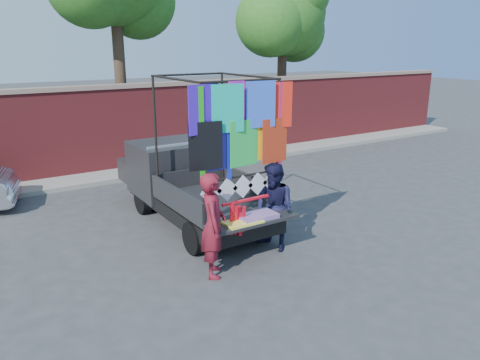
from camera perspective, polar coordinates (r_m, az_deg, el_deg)
ground at (r=8.70m, az=-1.73°, el=-9.31°), size 90.00×90.00×0.00m
brick_wall at (r=14.52m, az=-16.20°, el=6.00°), size 30.00×0.45×2.61m
curb at (r=14.14m, az=-14.97°, el=0.56°), size 30.00×1.20×0.12m
tree_right at (r=18.84m, az=5.50°, el=19.24°), size 4.20×3.30×6.62m
pickup_truck at (r=10.56m, az=-7.02°, el=-0.07°), size 2.01×5.05×3.18m
woman at (r=7.73m, az=-3.29°, el=-5.52°), size 0.68×0.77×1.78m
man at (r=8.73m, az=4.21°, el=-3.33°), size 0.76×0.91×1.66m
streamer_bundle at (r=8.12m, az=0.11°, el=-3.92°), size 0.96×0.07×0.66m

